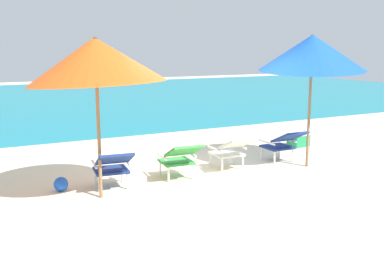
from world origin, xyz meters
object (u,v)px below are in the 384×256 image
at_px(lounge_chair_near_left, 180,157).
at_px(lounge_chair_far_right, 283,142).
at_px(lounge_chair_far_left, 113,165).
at_px(cooler_box, 299,139).
at_px(beach_ball, 61,184).
at_px(lounge_chair_near_right, 232,149).
at_px(beach_umbrella_left, 96,60).
at_px(beach_umbrella_right, 312,53).

xyz_separation_m(lounge_chair_near_left, lounge_chair_far_right, (2.27, 0.12, 0.00)).
bearing_deg(lounge_chair_far_left, lounge_chair_far_right, 2.27).
bearing_deg(cooler_box, lounge_chair_far_right, -141.13).
distance_m(lounge_chair_far_right, beach_ball, 4.19).
bearing_deg(lounge_chair_near_right, lounge_chair_near_left, -175.44).
xyz_separation_m(lounge_chair_near_right, beach_umbrella_left, (-2.51, -0.35, 1.63)).
xyz_separation_m(lounge_chair_far_right, cooler_box, (1.26, 1.01, -0.24)).
bearing_deg(lounge_chair_far_left, cooler_box, 13.76).
relative_size(beach_umbrella_left, beach_umbrella_right, 1.03).
distance_m(beach_umbrella_left, beach_ball, 2.06).
bearing_deg(lounge_chair_near_right, beach_ball, 175.66).
bearing_deg(cooler_box, lounge_chair_near_right, -156.75).
xyz_separation_m(lounge_chair_near_left, lounge_chair_near_right, (1.08, 0.09, 0.00)).
bearing_deg(beach_ball, cooler_box, 8.63).
distance_m(lounge_chair_far_left, cooler_box, 4.83).
xyz_separation_m(lounge_chair_near_right, beach_umbrella_right, (1.44, -0.38, 1.72)).
bearing_deg(lounge_chair_far_right, beach_umbrella_left, -174.01).
distance_m(lounge_chair_far_left, beach_umbrella_left, 1.67).
xyz_separation_m(beach_umbrella_left, beach_ball, (-0.47, 0.58, -1.92)).
xyz_separation_m(lounge_chair_near_left, cooler_box, (3.52, 1.14, -0.24)).
xyz_separation_m(lounge_chair_far_left, cooler_box, (4.69, 1.15, -0.24)).
bearing_deg(beach_umbrella_right, lounge_chair_near_right, 165.18).
relative_size(lounge_chair_near_left, beach_ball, 4.06).
height_order(lounge_chair_near_right, cooler_box, lounge_chair_near_right).
bearing_deg(lounge_chair_near_left, lounge_chair_far_right, 3.15).
relative_size(lounge_chair_far_left, lounge_chair_near_left, 1.02).
bearing_deg(lounge_chair_far_right, lounge_chair_near_left, -176.85).
height_order(lounge_chair_far_right, beach_umbrella_right, beach_umbrella_right).
relative_size(beach_umbrella_right, beach_ball, 12.16).
relative_size(lounge_chair_far_right, beach_umbrella_right, 0.32).
distance_m(lounge_chair_far_right, cooler_box, 1.63).
bearing_deg(cooler_box, beach_ball, -171.37).
height_order(beach_umbrella_right, cooler_box, beach_umbrella_right).
bearing_deg(beach_umbrella_left, lounge_chair_far_right, 5.99).
distance_m(lounge_chair_near_right, lounge_chair_far_right, 1.19).
relative_size(lounge_chair_near_right, beach_umbrella_left, 0.31).
bearing_deg(lounge_chair_near_left, beach_ball, 170.70).
height_order(beach_umbrella_left, beach_ball, beach_umbrella_left).
xyz_separation_m(lounge_chair_far_left, beach_umbrella_right, (3.68, -0.28, 1.72)).
bearing_deg(beach_umbrella_right, cooler_box, 54.76).
relative_size(lounge_chair_far_left, cooler_box, 1.83).
xyz_separation_m(lounge_chair_near_right, beach_ball, (-2.99, 0.23, -0.29)).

